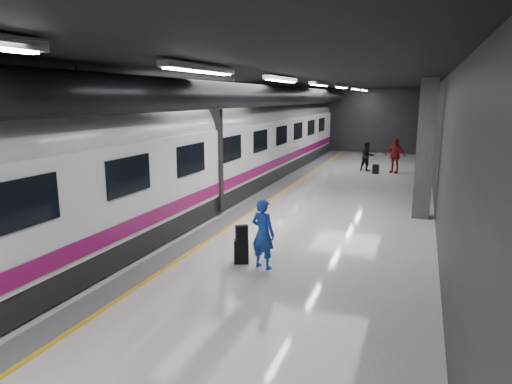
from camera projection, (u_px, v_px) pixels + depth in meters
The scene contains 9 objects.
ground at pixel (271, 219), 14.80m from camera, with size 40.00×40.00×0.00m, color silver.
platform_hall at pixel (273, 108), 15.06m from camera, with size 10.02×40.02×4.51m.
train at pixel (181, 152), 15.47m from camera, with size 3.05×38.00×4.05m.
traveler_main at pixel (263, 234), 10.45m from camera, with size 0.60×0.39×1.65m, color blue.
suitcase_main at pixel (241, 252), 10.86m from camera, with size 0.35×0.22×0.57m, color black.
shoulder_bag at pixel (242, 233), 10.74m from camera, with size 0.28×0.15×0.38m, color black.
traveler_far_a at pixel (367, 156), 24.39m from camera, with size 0.77×0.60×1.58m, color black.
traveler_far_b at pixel (395, 155), 23.82m from camera, with size 1.08×0.45×1.84m, color maroon.
suitcase_far at pixel (376, 169), 23.66m from camera, with size 0.33×0.21×0.48m, color black.
Camera 1 is at (4.42, -13.62, 3.89)m, focal length 32.00 mm.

